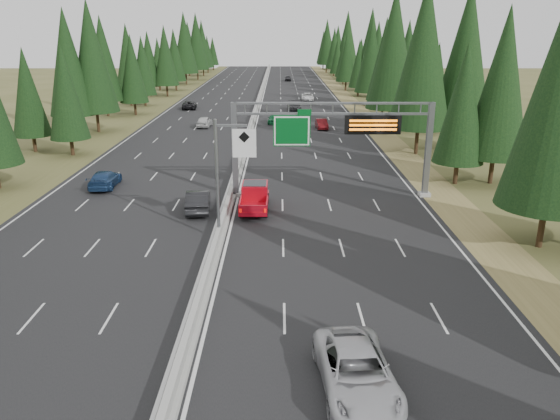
{
  "coord_description": "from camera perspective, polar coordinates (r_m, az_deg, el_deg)",
  "views": [
    {
      "loc": [
        4.02,
        -8.94,
        13.31
      ],
      "look_at": [
        4.04,
        20.0,
        3.77
      ],
      "focal_mm": 35.0,
      "sensor_mm": 36.0,
      "label": 1
    }
  ],
  "objects": [
    {
      "name": "car_ahead_dkred",
      "position": [
        78.15,
        4.37,
        8.96
      ],
      "size": [
        1.7,
        4.24,
        1.37
      ],
      "primitive_type": "imported",
      "rotation": [
        0.0,
        0.0,
        0.06
      ],
      "color": "#590C10",
      "rests_on": "road"
    },
    {
      "name": "tree_row_right",
      "position": [
        78.09,
        13.84,
        14.83
      ],
      "size": [
        12.11,
        244.12,
        18.95
      ],
      "color": "black",
      "rests_on": "ground"
    },
    {
      "name": "car_onc_far",
      "position": [
        99.72,
        -9.45,
        10.79
      ],
      "size": [
        2.84,
        5.34,
        1.43
      ],
      "primitive_type": "imported",
      "rotation": [
        0.0,
        0.0,
        3.24
      ],
      "color": "black",
      "rests_on": "road"
    },
    {
      "name": "sign_gantry",
      "position": [
        44.82,
        6.29,
        7.8
      ],
      "size": [
        16.75,
        0.98,
        7.8
      ],
      "color": "slate",
      "rests_on": "road"
    },
    {
      "name": "hov_sign_pole",
      "position": [
        35.14,
        -5.67,
        4.01
      ],
      "size": [
        2.8,
        0.5,
        8.0
      ],
      "color": "slate",
      "rests_on": "road"
    },
    {
      "name": "car_ahead_white",
      "position": [
        110.88,
        2.9,
        11.74
      ],
      "size": [
        2.48,
        5.18,
        1.43
      ],
      "primitive_type": "imported",
      "rotation": [
        0.0,
        0.0,
        -0.02
      ],
      "color": "white",
      "rests_on": "road"
    },
    {
      "name": "road",
      "position": [
        90.01,
        -2.64,
        9.75
      ],
      "size": [
        32.0,
        260.0,
        0.08
      ],
      "primitive_type": "cube",
      "color": "black",
      "rests_on": "ground"
    },
    {
      "name": "car_onc_white",
      "position": [
        80.25,
        -7.91,
        9.14
      ],
      "size": [
        2.03,
        4.58,
        1.53
      ],
      "primitive_type": "imported",
      "rotation": [
        0.0,
        0.0,
        3.09
      ],
      "color": "silver",
      "rests_on": "road"
    },
    {
      "name": "red_pickup",
      "position": [
        42.51,
        -2.65,
        1.58
      ],
      "size": [
        2.09,
        5.85,
        1.91
      ],
      "color": "black",
      "rests_on": "road"
    },
    {
      "name": "shoulder_left",
      "position": [
        92.53,
        -13.87,
        9.47
      ],
      "size": [
        3.6,
        260.0,
        0.06
      ],
      "primitive_type": "cube",
      "color": "#4D4E24",
      "rests_on": "ground"
    },
    {
      "name": "shoulder_right",
      "position": [
        90.97,
        8.8,
        9.64
      ],
      "size": [
        3.6,
        260.0,
        0.06
      ],
      "primitive_type": "cube",
      "color": "olive",
      "rests_on": "ground"
    },
    {
      "name": "car_ahead_green",
      "position": [
        82.69,
        -0.57,
        9.57
      ],
      "size": [
        2.21,
        4.59,
        1.51
      ],
      "primitive_type": "imported",
      "rotation": [
        0.0,
        0.0,
        -0.1
      ],
      "color": "#155D32",
      "rests_on": "road"
    },
    {
      "name": "tree_row_left",
      "position": [
        87.2,
        -18.05,
        14.54
      ],
      "size": [
        12.15,
        243.89,
        18.84
      ],
      "color": "black",
      "rests_on": "ground"
    },
    {
      "name": "car_ahead_far",
      "position": [
        154.57,
        0.85,
        13.6
      ],
      "size": [
        1.97,
        4.32,
        1.44
      ],
      "primitive_type": "imported",
      "rotation": [
        0.0,
        0.0,
        -0.07
      ],
      "color": "black",
      "rests_on": "road"
    },
    {
      "name": "median_barrier",
      "position": [
        89.96,
        -2.64,
        9.98
      ],
      "size": [
        0.7,
        260.0,
        0.85
      ],
      "color": "gray",
      "rests_on": "road"
    },
    {
      "name": "silver_minivan",
      "position": [
        21.94,
        8.0,
        -16.38
      ],
      "size": [
        3.19,
        6.14,
        1.65
      ],
      "primitive_type": "imported",
      "rotation": [
        0.0,
        0.0,
        0.08
      ],
      "color": "#B4B3B8",
      "rests_on": "road"
    },
    {
      "name": "car_onc_near",
      "position": [
        42.35,
        -8.55,
        0.99
      ],
      "size": [
        2.2,
        5.09,
        1.63
      ],
      "primitive_type": "imported",
      "rotation": [
        0.0,
        0.0,
        3.24
      ],
      "color": "black",
      "rests_on": "road"
    },
    {
      "name": "car_ahead_dkgrey",
      "position": [
        96.15,
        1.51,
        10.79
      ],
      "size": [
        2.42,
        5.4,
        1.54
      ],
      "primitive_type": "imported",
      "rotation": [
        0.0,
        0.0,
        0.05
      ],
      "color": "black",
      "rests_on": "road"
    },
    {
      "name": "car_onc_blue",
      "position": [
        50.74,
        -17.84,
        3.1
      ],
      "size": [
        2.28,
        5.18,
        1.48
      ],
      "primitive_type": "imported",
      "rotation": [
        0.0,
        0.0,
        3.18
      ],
      "color": "navy",
      "rests_on": "road"
    }
  ]
}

